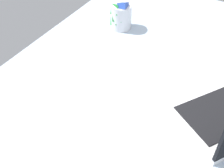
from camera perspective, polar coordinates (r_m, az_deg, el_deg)
bed_mattress at (r=101.58cm, az=12.15°, el=-11.25°), size 180.00×140.00×18.00cm
snack_cup at (r=133.43cm, az=1.72°, el=12.98°), size 9.31×9.38×13.71cm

